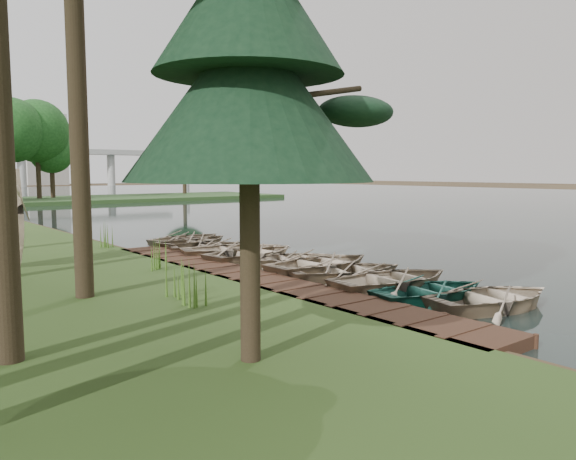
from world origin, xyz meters
TOP-DOWN VIEW (x-y plane):
  - ground at (0.00, 0.00)m, footprint 300.00×300.00m
  - water at (30.00, 20.00)m, footprint 130.00×200.00m
  - boardwalk at (-1.60, 0.00)m, footprint 1.60×16.00m
  - peninsula at (8.00, 50.00)m, footprint 50.00×14.00m
  - far_trees at (4.67, 50.00)m, footprint 45.60×5.60m
  - building_a at (30.00, 140.00)m, footprint 10.00×8.00m
  - rowboat_0 at (1.23, -5.85)m, footprint 3.94×3.18m
  - rowboat_1 at (0.78, -4.44)m, footprint 3.70×2.94m
  - rowboat_2 at (0.98, -3.01)m, footprint 4.16×3.21m
  - rowboat_3 at (0.97, -1.14)m, footprint 4.28×3.61m
  - rowboat_4 at (1.15, 0.11)m, footprint 4.11×3.01m
  - rowboat_5 at (1.14, 1.67)m, footprint 4.25×3.73m
  - rowboat_6 at (0.78, 3.45)m, footprint 4.27×3.34m
  - rowboat_7 at (0.72, 4.68)m, footprint 4.52×3.78m
  - rowboat_8 at (0.71, 6.38)m, footprint 3.77×3.05m
  - rowboat_9 at (0.93, 7.99)m, footprint 4.27×3.57m
  - rowboat_10 at (1.07, 8.98)m, footprint 4.09×3.31m
  - stored_rowboat at (-6.54, 5.76)m, footprint 3.12×2.25m
  - pine_tree at (-5.73, -5.87)m, footprint 3.80×3.80m
  - reeds_0 at (-4.63, -2.04)m, footprint 0.60×0.60m
  - reeds_1 at (-4.52, -1.09)m, footprint 0.60×0.60m
  - reeds_2 at (-3.27, 2.74)m, footprint 0.60×0.60m
  - reeds_3 at (-2.60, 8.74)m, footprint 0.60×0.60m

SIDE VIEW (x-z plane):
  - ground at x=0.00m, z-range 0.00..0.00m
  - water at x=30.00m, z-range 0.00..0.05m
  - boardwalk at x=-1.60m, z-range 0.00..0.30m
  - peninsula at x=8.00m, z-range 0.00..0.45m
  - rowboat_1 at x=0.78m, z-range 0.05..0.74m
  - rowboat_8 at x=0.71m, z-range 0.05..0.74m
  - rowboat_0 at x=1.23m, z-range 0.05..0.77m
  - rowboat_5 at x=1.14m, z-range 0.05..0.78m
  - rowboat_10 at x=1.07m, z-range 0.05..0.80m
  - rowboat_3 at x=0.97m, z-range 0.05..0.81m
  - rowboat_9 at x=0.93m, z-range 0.05..0.81m
  - rowboat_2 at x=0.98m, z-range 0.05..0.85m
  - rowboat_7 at x=0.72m, z-range 0.05..0.86m
  - rowboat_6 at x=0.78m, z-range 0.05..0.86m
  - rowboat_4 at x=1.15m, z-range 0.05..0.88m
  - stored_rowboat at x=-6.54m, z-range 0.30..0.94m
  - reeds_1 at x=-4.52m, z-range 0.30..1.21m
  - reeds_0 at x=-4.63m, z-range 0.30..1.22m
  - reeds_2 at x=-3.27m, z-range 0.30..1.29m
  - reeds_3 at x=-2.60m, z-range 0.30..1.30m
  - pine_tree at x=-5.73m, z-range 1.21..9.14m
  - far_trees at x=4.67m, z-range 2.03..10.83m
  - building_a at x=30.00m, z-range 0.00..18.00m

